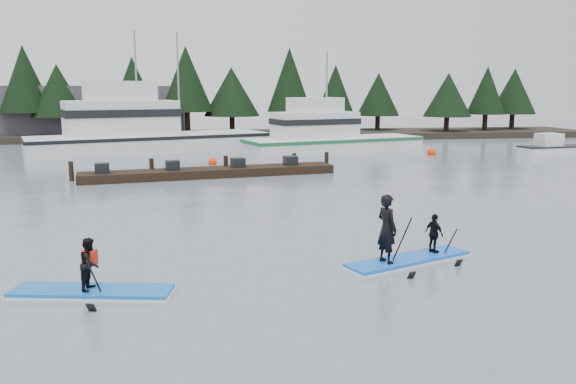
{
  "coord_description": "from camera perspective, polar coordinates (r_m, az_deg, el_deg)",
  "views": [
    {
      "loc": [
        -2.65,
        -12.72,
        4.5
      ],
      "look_at": [
        0.0,
        6.0,
        1.1
      ],
      "focal_mm": 35.0,
      "sensor_mm": 36.0,
      "label": 1
    }
  ],
  "objects": [
    {
      "name": "ground",
      "position": [
        13.75,
        3.55,
        -8.93
      ],
      "size": [
        160.0,
        160.0,
        0.0
      ],
      "primitive_type": "plane",
      "color": "slate",
      "rests_on": "ground"
    },
    {
      "name": "far_shore",
      "position": [
        54.94,
        -5.3,
        5.77
      ],
      "size": [
        70.0,
        8.0,
        0.6
      ],
      "primitive_type": "cube",
      "color": "#2D281E",
      "rests_on": "ground"
    },
    {
      "name": "treeline",
      "position": [
        54.97,
        -5.29,
        5.46
      ],
      "size": [
        60.0,
        4.0,
        8.0
      ],
      "primitive_type": null,
      "color": "black",
      "rests_on": "ground"
    },
    {
      "name": "waterfront_building",
      "position": [
        57.88,
        -19.54,
        7.64
      ],
      "size": [
        18.0,
        6.0,
        5.0
      ],
      "primitive_type": "cube",
      "color": "#4C4C51",
      "rests_on": "ground"
    },
    {
      "name": "fishing_boat_large",
      "position": [
        43.8,
        -14.45,
        4.97
      ],
      "size": [
        18.22,
        10.41,
        9.93
      ],
      "rotation": [
        0.0,
        0.0,
        0.34
      ],
      "color": "white",
      "rests_on": "ground"
    },
    {
      "name": "fishing_boat_medium",
      "position": [
        42.49,
        4.21,
        4.87
      ],
      "size": [
        14.06,
        7.51,
        8.18
      ],
      "rotation": [
        0.0,
        0.0,
        0.29
      ],
      "color": "white",
      "rests_on": "ground"
    },
    {
      "name": "skiff",
      "position": [
        44.7,
        25.73,
        3.84
      ],
      "size": [
        5.88,
        2.5,
        0.66
      ],
      "primitive_type": "cube",
      "rotation": [
        0.0,
        0.0,
        0.14
      ],
      "color": "white",
      "rests_on": "ground"
    },
    {
      "name": "floating_dock",
      "position": [
        30.26,
        -7.86,
        1.98
      ],
      "size": [
        13.59,
        4.17,
        0.45
      ],
      "primitive_type": "cube",
      "rotation": [
        0.0,
        0.0,
        0.18
      ],
      "color": "black",
      "rests_on": "ground"
    },
    {
      "name": "buoy_c",
      "position": [
        41.64,
        14.36,
        3.67
      ],
      "size": [
        0.62,
        0.62,
        0.62
      ],
      "primitive_type": "sphere",
      "color": "#F3360C",
      "rests_on": "ground"
    },
    {
      "name": "buoy_b",
      "position": [
        35.32,
        -7.67,
        2.79
      ],
      "size": [
        0.55,
        0.55,
        0.55
      ],
      "primitive_type": "sphere",
      "color": "#F3360C",
      "rests_on": "ground"
    },
    {
      "name": "paddleboard_solo",
      "position": [
        13.44,
        -19.36,
        -8.37
      ],
      "size": [
        3.68,
        1.52,
        1.79
      ],
      "rotation": [
        0.0,
        0.0,
        -0.19
      ],
      "color": "blue",
      "rests_on": "ground"
    },
    {
      "name": "paddleboard_duo",
      "position": [
        15.14,
        11.65,
        -4.95
      ],
      "size": [
        3.75,
        2.24,
        2.44
      ],
      "rotation": [
        0.0,
        0.0,
        0.4
      ],
      "color": "blue",
      "rests_on": "ground"
    }
  ]
}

